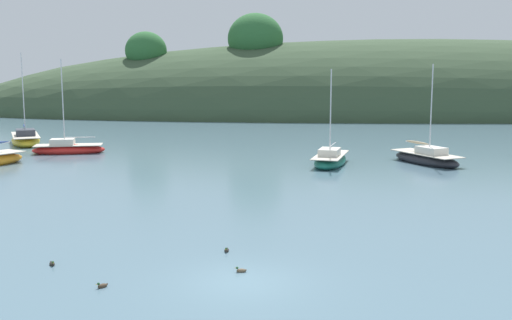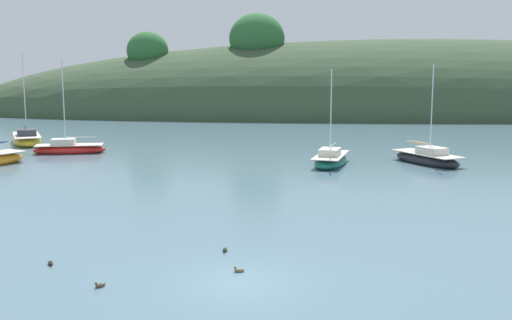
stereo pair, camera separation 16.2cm
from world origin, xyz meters
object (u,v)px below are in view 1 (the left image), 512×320
object	(u,v)px
sailboat_navy_dinghy	(330,160)
sailboat_black_sloop	(26,140)
sailboat_yellow_far	(427,158)
duck_lone_left	(241,271)
duck_lone_right	(102,286)
duck_trailing	(52,264)
duck_straggler	(227,250)
sailboat_white_near	(68,149)

from	to	relation	value
sailboat_navy_dinghy	sailboat_black_sloop	distance (m)	30.83
sailboat_navy_dinghy	sailboat_yellow_far	distance (m)	7.50
sailboat_yellow_far	duck_lone_left	xyz separation A→B (m)	(-13.06, -25.48, -0.35)
duck_lone_right	duck_trailing	xyz separation A→B (m)	(-2.48, 2.23, 0.00)
duck_lone_right	duck_straggler	bearing A→B (deg)	46.79
duck_trailing	duck_lone_left	bearing A→B (deg)	-4.82
duck_straggler	duck_lone_left	size ratio (longest dim) A/B	1.00
sailboat_white_near	sailboat_yellow_far	world-z (taller)	sailboat_white_near
sailboat_navy_dinghy	sailboat_white_near	bearing A→B (deg)	164.80
sailboat_white_near	sailboat_black_sloop	bearing A→B (deg)	134.78
sailboat_black_sloop	duck_trailing	bearing A→B (deg)	-66.65
sailboat_white_near	duck_trailing	size ratio (longest dim) A/B	20.81
sailboat_navy_dinghy	duck_trailing	xyz separation A→B (m)	(-12.59, -24.07, -0.33)
sailboat_white_near	sailboat_navy_dinghy	bearing A→B (deg)	-15.20
sailboat_yellow_far	sailboat_black_sloop	distance (m)	37.53
sailboat_navy_dinghy	sailboat_black_sloop	xyz separation A→B (m)	(-28.28, 12.29, 0.06)
sailboat_yellow_far	duck_trailing	size ratio (longest dim) A/B	19.62
sailboat_yellow_far	duck_straggler	bearing A→B (deg)	-120.82
duck_trailing	sailboat_navy_dinghy	bearing A→B (deg)	62.39
sailboat_white_near	duck_lone_left	xyz separation A→B (m)	(16.43, -30.64, -0.32)
duck_lone_left	duck_trailing	world-z (taller)	same
sailboat_black_sloop	duck_trailing	xyz separation A→B (m)	(15.69, -36.35, -0.40)
duck_lone_left	sailboat_navy_dinghy	bearing A→B (deg)	77.20
sailboat_black_sloop	duck_lone_left	world-z (taller)	sailboat_black_sloop
duck_straggler	duck_lone_left	xyz separation A→B (m)	(0.69, -2.44, 0.00)
duck_lone_left	sailboat_white_near	bearing A→B (deg)	118.19
sailboat_yellow_far	duck_trailing	xyz separation A→B (m)	(-20.05, -24.89, -0.35)
sailboat_black_sloop	sailboat_yellow_far	bearing A→B (deg)	-17.79
sailboat_black_sloop	duck_lone_right	xyz separation A→B (m)	(18.17, -38.58, -0.40)
sailboat_yellow_far	duck_lone_left	size ratio (longest dim) A/B	18.33
duck_trailing	sailboat_black_sloop	bearing A→B (deg)	113.35
sailboat_white_near	duck_trailing	xyz separation A→B (m)	(9.44, -30.05, -0.32)
sailboat_navy_dinghy	duck_lone_right	distance (m)	28.18
sailboat_navy_dinghy	sailboat_yellow_far	size ratio (longest dim) A/B	0.95
sailboat_yellow_far	duck_trailing	distance (m)	31.96
sailboat_yellow_far	duck_lone_left	world-z (taller)	sailboat_yellow_far
sailboat_navy_dinghy	duck_lone_right	world-z (taller)	sailboat_navy_dinghy
sailboat_yellow_far	sailboat_black_sloop	bearing A→B (deg)	162.21
duck_straggler	duck_trailing	bearing A→B (deg)	-163.67
sailboat_black_sloop	sailboat_navy_dinghy	bearing A→B (deg)	-23.48
sailboat_navy_dinghy	duck_straggler	size ratio (longest dim) A/B	17.45
sailboat_white_near	sailboat_yellow_far	bearing A→B (deg)	-9.94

